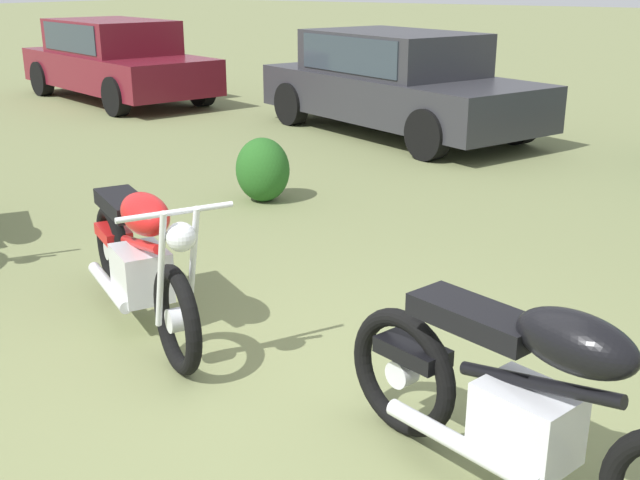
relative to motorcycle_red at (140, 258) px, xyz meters
The scene contains 6 objects.
ground_plane 1.35m from the motorcycle_red, ahead, with size 120.00×120.00×0.00m, color olive.
motorcycle_red is the anchor object (origin of this frame).
motorcycle_black 2.65m from the motorcycle_red, ahead, with size 1.99×0.83×1.02m.
car_burgundy 10.16m from the motorcycle_red, 138.86° to the left, with size 4.77×2.87×1.43m.
car_charcoal 6.99m from the motorcycle_red, 105.62° to the left, with size 4.75×3.18×1.43m.
shrub_low 3.07m from the motorcycle_red, 113.60° to the left, with size 0.55×0.52×0.65m.
Camera 1 is at (2.25, -2.95, 2.15)m, focal length 43.62 mm.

